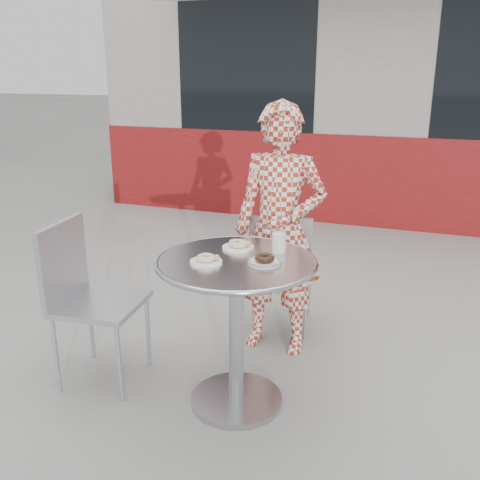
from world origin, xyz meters
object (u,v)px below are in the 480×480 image
(seated_person, at_px, (279,231))
(milk_cup, at_px, (279,242))
(chair_left, at_px, (101,333))
(chair_far, at_px, (282,292))
(plate_checker, at_px, (265,261))
(plate_far, at_px, (239,245))
(plate_near, at_px, (207,260))
(bistro_table, at_px, (236,297))

(seated_person, xyz_separation_m, milk_cup, (0.14, -0.49, 0.10))
(chair_left, distance_m, seated_person, 1.18)
(chair_far, relative_size, plate_checker, 5.06)
(chair_far, distance_m, chair_left, 1.23)
(chair_left, relative_size, seated_person, 0.60)
(chair_far, height_order, chair_left, chair_left)
(plate_far, distance_m, plate_near, 0.26)
(milk_cup, bearing_deg, seated_person, 105.41)
(chair_far, relative_size, milk_cup, 6.97)
(chair_left, xyz_separation_m, seated_person, (0.81, 0.71, 0.48))
(plate_checker, bearing_deg, chair_left, -177.80)
(plate_far, height_order, milk_cup, milk_cup)
(bistro_table, distance_m, chair_far, 0.99)
(plate_checker, height_order, milk_cup, milk_cup)
(chair_left, relative_size, milk_cup, 7.69)
(chair_left, height_order, plate_checker, chair_left)
(plate_far, distance_m, plate_checker, 0.25)
(bistro_table, distance_m, plate_near, 0.26)
(plate_near, bearing_deg, milk_cup, 43.42)
(bistro_table, distance_m, chair_left, 0.85)
(plate_far, bearing_deg, chair_far, 87.53)
(bistro_table, distance_m, plate_far, 0.27)
(plate_checker, bearing_deg, seated_person, 100.00)
(plate_far, distance_m, milk_cup, 0.21)
(seated_person, xyz_separation_m, plate_far, (-0.07, -0.51, 0.06))
(seated_person, height_order, milk_cup, seated_person)
(milk_cup, bearing_deg, chair_far, 103.30)
(seated_person, height_order, plate_checker, seated_person)
(bistro_table, height_order, plate_far, plate_far)
(seated_person, bearing_deg, chair_far, 98.68)
(plate_near, relative_size, plate_checker, 0.95)
(chair_left, bearing_deg, chair_far, -44.87)
(chair_far, height_order, plate_near, plate_near)
(seated_person, xyz_separation_m, plate_checker, (0.12, -0.67, 0.05))
(plate_far, relative_size, plate_checker, 1.00)
(seated_person, bearing_deg, plate_near, -101.01)
(chair_far, distance_m, plate_near, 1.16)
(seated_person, distance_m, milk_cup, 0.52)
(chair_left, bearing_deg, milk_cup, -83.34)
(plate_far, relative_size, plate_near, 1.06)
(seated_person, xyz_separation_m, plate_near, (-0.14, -0.76, 0.06))
(bistro_table, bearing_deg, plate_far, 106.32)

